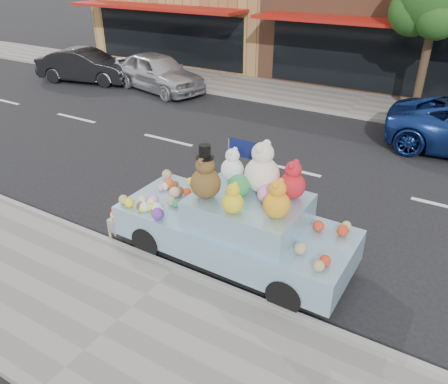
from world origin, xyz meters
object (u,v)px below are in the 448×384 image
Objects in this scene: street_tree at (438,2)px; art_car at (235,221)px; car_dark at (86,66)px; car_silver at (158,72)px.

street_tree is 1.16× the size of art_car.
street_tree is at bearing 83.51° from art_car.
art_car is at bearing -137.11° from car_dark.
art_car is (-1.35, -10.63, -2.89)m from street_tree.
street_tree is 13.96m from car_dark.
art_car is at bearing -97.22° from street_tree.
street_tree is 11.09m from art_car.
car_dark is at bearing 112.25° from car_silver.
street_tree is 1.21× the size of car_dark.
car_dark is at bearing -168.34° from street_tree.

